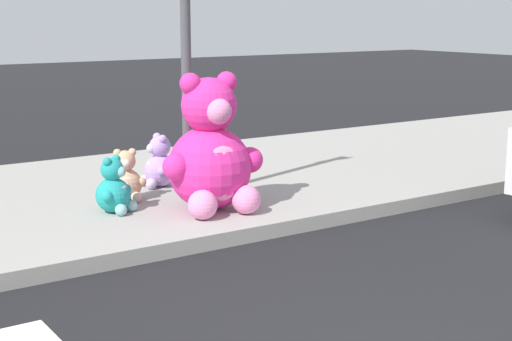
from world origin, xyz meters
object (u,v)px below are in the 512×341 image
object	(u,v)px
plush_lavender	(159,166)
plush_teal	(114,190)
sign_pole	(186,42)
plush_pink_large	(211,156)
plush_tan	(126,180)

from	to	relation	value
plush_lavender	plush_teal	world-z (taller)	plush_lavender
sign_pole	plush_lavender	size ratio (longest dim) A/B	5.12
plush_pink_large	plush_lavender	bearing A→B (deg)	88.51
plush_pink_large	plush_teal	world-z (taller)	plush_pink_large
plush_pink_large	plush_teal	size ratio (longest dim) A/B	2.42
plush_tan	plush_teal	size ratio (longest dim) A/B	0.97
sign_pole	plush_pink_large	distance (m)	1.28
plush_teal	sign_pole	bearing A→B (deg)	8.85
plush_lavender	plush_tan	bearing A→B (deg)	-145.81
sign_pole	plush_tan	size ratio (longest dim) A/B	5.63
sign_pole	plush_lavender	xyz separation A→B (m)	(-0.02, 0.67, -1.45)
plush_tan	plush_teal	world-z (taller)	plush_teal
sign_pole	plush_pink_large	size ratio (longest dim) A/B	2.26
plush_pink_large	plush_lavender	world-z (taller)	plush_pink_large
sign_pole	plush_tan	xyz separation A→B (m)	(-0.63, 0.26, -1.47)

